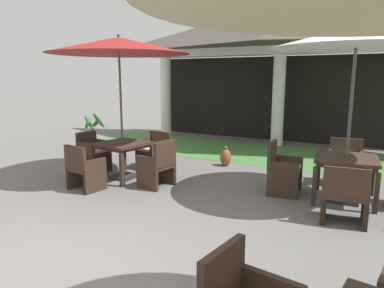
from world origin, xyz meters
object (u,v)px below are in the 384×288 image
(patio_chair_mid_right_north, at_px, (345,163))
(potted_palm_left_edge, at_px, (94,145))
(patio_umbrella_near_foreground, at_px, (119,46))
(patio_table_mid_right, at_px, (346,163))
(patio_chair_near_foreground_south, at_px, (84,169))
(patio_chair_near_foreground_west, at_px, (93,153))
(patio_chair_near_foreground_north, at_px, (154,151))
(patio_table_near_foreground, at_px, (123,147))
(patio_chair_mid_right_west, at_px, (283,170))
(patio_chair_near_foreground_east, at_px, (158,166))
(patio_umbrella_mid_right, at_px, (357,38))
(patio_chair_mid_right_south, at_px, (345,195))
(terracotta_urn, at_px, (226,157))

(patio_chair_mid_right_north, distance_m, potted_palm_left_edge, 6.05)
(patio_umbrella_near_foreground, xyz_separation_m, patio_table_mid_right, (4.16, 0.71, -1.99))
(patio_chair_near_foreground_south, relative_size, patio_chair_near_foreground_west, 0.98)
(patio_chair_near_foreground_north, relative_size, patio_table_mid_right, 0.79)
(patio_table_near_foreground, xyz_separation_m, patio_umbrella_near_foreground, (-0.00, 0.00, 2.00))
(patio_chair_near_foreground_south, xyz_separation_m, patio_chair_mid_right_west, (3.26, 1.57, 0.02))
(patio_chair_near_foreground_west, bearing_deg, patio_chair_near_foreground_north, 134.97)
(patio_umbrella_near_foreground, xyz_separation_m, patio_chair_near_foreground_south, (-0.13, -0.95, -2.25))
(patio_chair_near_foreground_west, bearing_deg, patio_chair_mid_right_north, 115.63)
(patio_chair_near_foreground_east, bearing_deg, patio_chair_near_foreground_south, 134.91)
(patio_chair_mid_right_west, bearing_deg, patio_umbrella_mid_right, 90.00)
(patio_chair_mid_right_west, xyz_separation_m, potted_palm_left_edge, (-5.10, 0.59, -0.10))
(patio_chair_near_foreground_south, xyz_separation_m, patio_chair_near_foreground_west, (-0.81, 1.08, 0.01))
(patio_chair_near_foreground_north, distance_m, patio_chair_mid_right_south, 4.30)
(patio_chair_near_foreground_south, distance_m, terracotta_urn, 3.32)
(patio_umbrella_mid_right, relative_size, potted_palm_left_edge, 2.40)
(patio_chair_near_foreground_north, distance_m, patio_chair_mid_right_north, 4.01)
(patio_table_near_foreground, bearing_deg, potted_palm_left_edge, 148.37)
(patio_chair_near_foreground_south, relative_size, patio_umbrella_mid_right, 0.29)
(patio_chair_near_foreground_east, distance_m, patio_chair_mid_right_north, 3.63)
(patio_umbrella_mid_right, distance_m, patio_chair_mid_right_west, 2.47)
(potted_palm_left_edge, xyz_separation_m, terracotta_urn, (3.42, 0.75, -0.11))
(patio_chair_near_foreground_east, relative_size, terracotta_urn, 1.86)
(patio_umbrella_near_foreground, xyz_separation_m, patio_chair_near_foreground_east, (0.95, -0.13, -2.24))
(potted_palm_left_edge, bearing_deg, patio_chair_mid_right_south, -13.68)
(patio_chair_near_foreground_west, distance_m, patio_chair_mid_right_north, 5.26)
(patio_chair_mid_right_west, bearing_deg, patio_chair_near_foreground_south, -69.65)
(patio_table_near_foreground, distance_m, patio_chair_mid_right_south, 4.27)
(patio_table_mid_right, height_order, patio_chair_mid_right_south, patio_chair_mid_right_south)
(patio_chair_near_foreground_west, height_order, terracotta_urn, patio_chair_near_foreground_west)
(patio_chair_near_foreground_east, xyz_separation_m, patio_chair_mid_right_north, (3.11, 1.86, 0.01))
(patio_umbrella_mid_right, relative_size, patio_chair_mid_right_west, 3.14)
(patio_chair_near_foreground_west, relative_size, terracotta_urn, 1.82)
(patio_table_near_foreground, relative_size, patio_chair_mid_right_south, 1.19)
(patio_chair_near_foreground_west, bearing_deg, patio_chair_mid_right_west, 104.73)
(patio_chair_near_foreground_north, xyz_separation_m, patio_chair_mid_right_west, (3.00, -0.32, 0.01))
(patio_chair_near_foreground_south, bearing_deg, patio_chair_mid_right_south, 16.25)
(patio_chair_near_foreground_west, height_order, patio_chair_mid_right_west, patio_chair_mid_right_west)
(patio_chair_near_foreground_east, height_order, patio_chair_mid_right_north, patio_chair_near_foreground_east)
(patio_chair_near_foreground_south, relative_size, potted_palm_left_edge, 0.70)
(potted_palm_left_edge, bearing_deg, patio_umbrella_mid_right, -4.62)
(patio_umbrella_near_foreground, relative_size, patio_chair_near_foreground_south, 3.37)
(potted_palm_left_edge, bearing_deg, patio_chair_near_foreground_north, -7.23)
(patio_chair_near_foreground_west, bearing_deg, potted_palm_left_edge, -128.73)
(patio_table_near_foreground, distance_m, potted_palm_left_edge, 2.33)
(patio_table_mid_right, relative_size, potted_palm_left_edge, 0.87)
(patio_chair_near_foreground_west, bearing_deg, patio_umbrella_mid_right, 104.42)
(patio_table_near_foreground, bearing_deg, patio_chair_mid_right_west, 11.19)
(patio_chair_near_foreground_east, relative_size, patio_chair_near_foreground_north, 1.07)
(patio_table_mid_right, bearing_deg, patio_chair_mid_right_south, -84.72)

